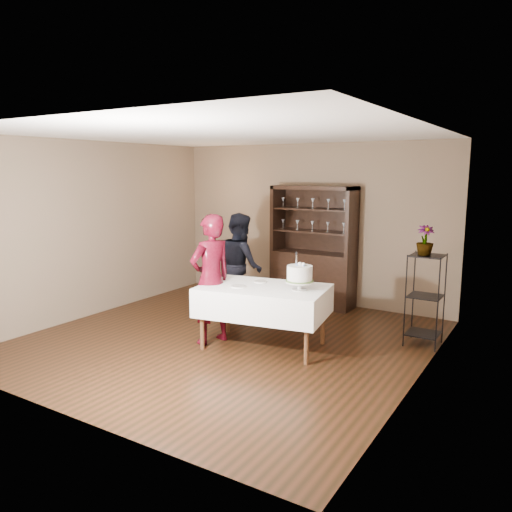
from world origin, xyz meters
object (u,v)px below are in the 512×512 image
object	(u,v)px
woman	(211,279)
man	(240,265)
potted_plant	(425,240)
china_hutch	(313,266)
plant_etagere	(425,296)
cake_table	(263,301)
cake	(300,275)

from	to	relation	value
woman	man	bearing A→B (deg)	-146.37
woman	potted_plant	size ratio (longest dim) A/B	4.48
china_hutch	plant_etagere	distance (m)	2.33
china_hutch	plant_etagere	size ratio (longest dim) A/B	1.67
cake_table	man	distance (m)	1.46
plant_etagere	cake	distance (m)	1.70
potted_plant	china_hutch	bearing A→B (deg)	151.93
china_hutch	woman	size ratio (longest dim) A/B	1.17
china_hutch	cake	bearing A→B (deg)	-69.09
woman	cake	bearing A→B (deg)	120.89
man	potted_plant	world-z (taller)	man
cake	potted_plant	size ratio (longest dim) A/B	1.26
plant_etagere	cake	xyz separation A→B (m)	(-1.26, -1.10, 0.34)
plant_etagere	cake_table	world-z (taller)	plant_etagere
china_hutch	plant_etagere	world-z (taller)	china_hutch
plant_etagere	cake_table	distance (m)	2.09
cake_table	cake	distance (m)	0.61
woman	potted_plant	distance (m)	2.77
plant_etagere	cake_table	size ratio (longest dim) A/B	0.69
cake	potted_plant	xyz separation A→B (m)	(1.23, 1.06, 0.39)
cake_table	man	size ratio (longest dim) A/B	1.07
woman	potted_plant	world-z (taller)	woman
woman	cake	world-z (taller)	woman
woman	potted_plant	bearing A→B (deg)	136.91
china_hutch	potted_plant	size ratio (longest dim) A/B	5.26
plant_etagere	woman	xyz separation A→B (m)	(-2.41, -1.36, 0.20)
china_hutch	woman	bearing A→B (deg)	-97.79
china_hutch	woman	xyz separation A→B (m)	(-0.33, -2.41, 0.19)
plant_etagere	man	distance (m)	2.77
woman	plant_etagere	bearing A→B (deg)	137.30
man	cake	xyz separation A→B (m)	(1.50, -0.96, 0.18)
man	potted_plant	xyz separation A→B (m)	(2.72, 0.10, 0.57)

